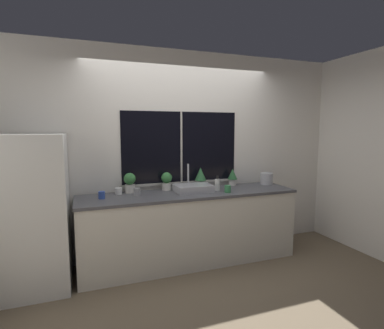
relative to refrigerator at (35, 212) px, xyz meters
The scene contains 16 objects.
ground_plane 1.93m from the refrigerator, ahead, with size 14.00×14.00×0.00m, color brown.
wall_back 1.86m from the refrigerator, 13.24° to the left, with size 8.00×0.09×2.70m.
wall_right 4.28m from the refrigerator, 16.59° to the left, with size 0.06×7.00×2.70m.
counter 1.77m from the refrigerator, ahead, with size 2.71×0.65×0.90m.
refrigerator is the anchor object (origin of this frame).
sink 1.79m from the refrigerator, ahead, with size 0.46×0.38×0.33m.
potted_plant_far_left 1.08m from the refrigerator, 14.61° to the left, with size 0.14×0.14×0.25m.
potted_plant_center_left 1.53m from the refrigerator, 10.13° to the left, with size 0.14×0.14×0.23m.
potted_plant_center_right 2.00m from the refrigerator, ahead, with size 0.16×0.16×0.27m.
potted_plant_far_right 2.47m from the refrigerator, ahead, with size 0.13×0.13×0.23m.
soap_bottle 2.11m from the refrigerator, ahead, with size 0.06×0.06×0.19m.
mug_grey 1.09m from the refrigerator, ahead, with size 0.08×0.08×0.10m.
mug_white 0.92m from the refrigerator, 14.01° to the left, with size 0.09×0.09×0.08m.
mug_blue 0.69m from the refrigerator, ahead, with size 0.07×0.07×0.08m.
mug_green 2.18m from the refrigerator, ahead, with size 0.08×0.08×0.09m.
kettle 2.95m from the refrigerator, ahead, with size 0.18×0.18×0.18m.
Camera 1 is at (-1.23, -3.13, 1.69)m, focal length 28.00 mm.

